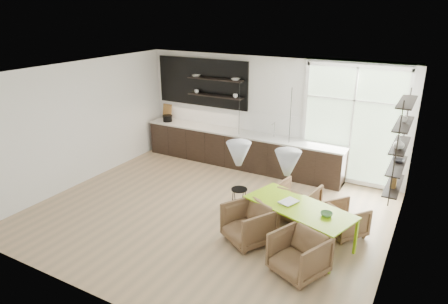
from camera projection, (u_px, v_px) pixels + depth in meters
room at (257, 136)px, 8.48m from camera, size 7.02×6.01×2.91m
kitchen_run at (238, 144)px, 10.67m from camera, size 5.54×0.69×2.75m
right_shelving at (399, 148)px, 7.21m from camera, size 0.26×1.22×1.90m
dining_table at (299, 209)px, 7.13m from camera, size 2.12×1.43×0.71m
armchair_back_left at (296, 201)px, 8.04m from camera, size 0.90×0.92×0.73m
armchair_back_right at (345, 220)px, 7.46m from camera, size 0.94×0.94×0.62m
armchair_front_left at (249, 224)px, 7.22m from camera, size 1.07×1.08×0.73m
armchair_front_right at (299, 254)px, 6.35m from camera, size 1.01×1.02×0.71m
wire_stool at (239, 196)px, 8.43m from camera, size 0.36×0.36×0.46m
table_book at (283, 199)px, 7.33m from camera, size 0.36×0.41×0.03m
table_bowl at (326, 214)px, 6.77m from camera, size 0.23×0.23×0.06m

